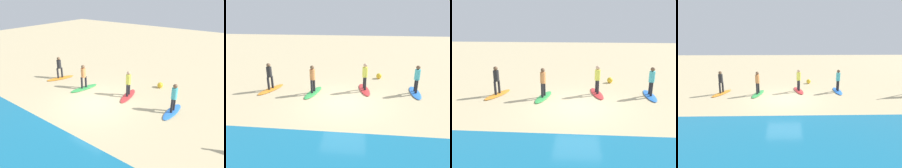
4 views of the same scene
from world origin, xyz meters
TOP-DOWN VIEW (x-y plane):
  - ground_plane at (0.00, 0.00)m, footprint 60.00×60.00m
  - surfboard_blue at (-4.16, -1.78)m, footprint 0.60×2.11m
  - surfer_blue at (-4.16, -1.78)m, footprint 0.32×0.46m
  - surfboard_red at (-1.12, -1.96)m, footprint 0.95×2.17m
  - surfer_red at (-1.12, -1.96)m, footprint 0.32×0.45m
  - surfboard_green at (1.96, -1.15)m, footprint 1.02×2.17m
  - surfer_green at (1.96, -1.15)m, footprint 0.32×0.45m
  - surfboard_orange at (4.71, -1.39)m, footprint 1.31×2.16m
  - surfer_orange at (4.71, -1.39)m, footprint 0.32×0.44m
  - beach_ball at (-2.20, -4.44)m, footprint 0.39×0.39m

SIDE VIEW (x-z plane):
  - ground_plane at x=0.00m, z-range 0.00..0.00m
  - surfboard_blue at x=-4.16m, z-range 0.00..0.09m
  - surfboard_red at x=-1.12m, z-range 0.00..0.09m
  - surfboard_green at x=1.96m, z-range 0.00..0.09m
  - surfboard_orange at x=4.71m, z-range 0.00..0.09m
  - beach_ball at x=-2.20m, z-range 0.00..0.39m
  - surfer_blue at x=-4.16m, z-range 0.22..1.86m
  - surfer_red at x=-1.12m, z-range 0.22..1.86m
  - surfer_green at x=1.96m, z-range 0.22..1.86m
  - surfer_orange at x=4.71m, z-range 0.22..1.86m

